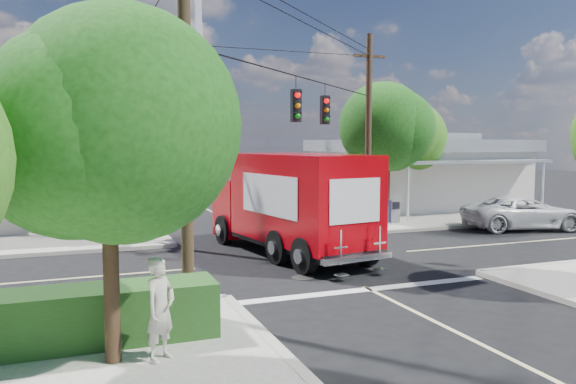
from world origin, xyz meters
TOP-DOWN VIEW (x-y plane):
  - ground at (0.00, 0.00)m, footprint 120.00×120.00m
  - sidewalk_ne at (10.88, 10.88)m, footprint 14.12×14.12m
  - road_markings at (0.00, -1.47)m, footprint 32.00×32.00m
  - building_ne at (12.50, 11.97)m, footprint 11.80×10.20m
  - radio_tower at (0.50, 20.00)m, footprint 0.80×0.80m
  - tree_sw_front at (-6.99, -7.54)m, footprint 3.88×3.78m
  - tree_ne_front at (7.21, 6.76)m, footprint 4.21×4.14m
  - tree_ne_back at (9.81, 8.96)m, footprint 3.77×3.66m
  - palm_nw_front at (-7.50, 7.50)m, footprint 3.01×3.08m
  - palm_nw_back at (-9.50, 9.00)m, footprint 3.01×3.08m
  - utility_poles at (-1.58, 1.60)m, footprint 12.00×10.68m
  - picket_fence at (-7.80, -5.60)m, footprint 5.94×0.06m
  - hedge_sw at (-8.00, -6.40)m, footprint 6.20×1.20m
  - vending_boxes at (6.50, 6.20)m, footprint 1.90×0.50m
  - delivery_truck at (-0.27, 1.05)m, footprint 3.90×8.76m
  - parked_car at (12.14, 2.72)m, footprint 5.99×3.74m
  - pedestrian at (-6.19, -7.74)m, footprint 0.81×0.80m

SIDE VIEW (x-z plane):
  - ground at x=0.00m, z-range 0.00..0.00m
  - road_markings at x=0.00m, z-range 0.00..0.01m
  - sidewalk_ne at x=10.88m, z-range 0.00..0.14m
  - picket_fence at x=-7.80m, z-range 0.18..1.18m
  - hedge_sw at x=-8.00m, z-range 0.14..1.24m
  - vending_boxes at x=6.50m, z-range 0.14..1.24m
  - parked_car at x=12.14m, z-range 0.00..1.54m
  - pedestrian at x=-6.19m, z-range 0.14..2.02m
  - delivery_truck at x=-0.27m, z-range 0.03..3.70m
  - building_ne at x=12.50m, z-range 0.07..4.57m
  - tree_ne_back at x=9.81m, z-range 1.27..7.10m
  - tree_sw_front at x=-6.99m, z-range 1.32..7.35m
  - palm_nw_back at x=-9.50m, z-range 2.08..7.27m
  - utility_poles at x=-1.58m, z-range 0.17..9.17m
  - tree_ne_front at x=7.21m, z-range 1.44..8.09m
  - palm_nw_front at x=-7.50m, z-range 2.25..7.84m
  - radio_tower at x=0.50m, z-range -2.86..14.14m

